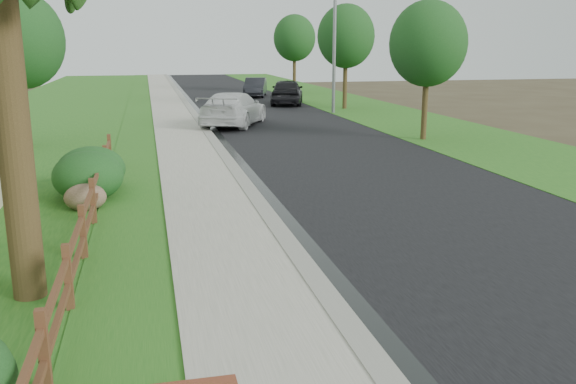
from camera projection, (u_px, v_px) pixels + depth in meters
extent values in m
plane|color=#3C3220|center=(349.00, 377.00, 7.60)|extent=(120.00, 120.00, 0.00)
cube|color=black|center=(250.00, 105.00, 41.75)|extent=(8.00, 90.00, 0.02)
cube|color=gray|center=(188.00, 106.00, 40.83)|extent=(0.40, 90.00, 0.12)
cube|color=black|center=(193.00, 106.00, 40.91)|extent=(0.50, 90.00, 0.00)
cube|color=gray|center=(168.00, 106.00, 40.54)|extent=(2.20, 90.00, 0.10)
cube|color=#205919|center=(139.00, 107.00, 40.13)|extent=(1.60, 90.00, 0.06)
cube|color=#205919|center=(56.00, 109.00, 39.00)|extent=(9.00, 90.00, 0.04)
cube|color=#205919|center=(346.00, 103.00, 43.26)|extent=(6.00, 90.00, 0.04)
cube|color=#50361A|center=(44.00, 353.00, 7.07)|extent=(0.12, 0.12, 1.10)
cube|color=#50361A|center=(68.00, 278.00, 9.34)|extent=(0.12, 0.12, 1.10)
cube|color=#50361A|center=(83.00, 233.00, 11.61)|extent=(0.12, 0.12, 1.10)
cube|color=#50361A|center=(93.00, 202.00, 13.89)|extent=(0.12, 0.12, 1.10)
cube|color=#50361A|center=(100.00, 180.00, 16.16)|extent=(0.12, 0.12, 1.10)
cube|color=#50361A|center=(105.00, 163.00, 18.43)|extent=(0.12, 0.12, 1.10)
cube|color=#50361A|center=(110.00, 150.00, 20.70)|extent=(0.12, 0.12, 1.10)
cube|color=#50361A|center=(58.00, 317.00, 8.23)|extent=(0.08, 2.35, 0.10)
cube|color=#50361A|center=(56.00, 290.00, 8.13)|extent=(0.08, 2.35, 0.10)
cube|color=#50361A|center=(77.00, 258.00, 10.50)|extent=(0.08, 2.35, 0.10)
cube|color=#50361A|center=(75.00, 236.00, 10.41)|extent=(0.08, 2.35, 0.10)
cube|color=#50361A|center=(89.00, 220.00, 12.77)|extent=(0.08, 2.35, 0.10)
cube|color=#50361A|center=(87.00, 202.00, 12.68)|extent=(0.08, 2.35, 0.10)
cube|color=#50361A|center=(97.00, 194.00, 15.05)|extent=(0.08, 2.35, 0.10)
cube|color=#50361A|center=(96.00, 178.00, 14.95)|extent=(0.08, 2.35, 0.10)
cube|color=#50361A|center=(103.00, 174.00, 17.32)|extent=(0.08, 2.35, 0.10)
cube|color=#50361A|center=(102.00, 161.00, 17.22)|extent=(0.08, 2.35, 0.10)
cube|color=#50361A|center=(108.00, 159.00, 19.59)|extent=(0.08, 2.35, 0.10)
cube|color=#50361A|center=(107.00, 147.00, 19.50)|extent=(0.08, 2.35, 0.10)
cylinder|color=#3D3019|center=(13.00, 131.00, 9.33)|extent=(0.52, 0.52, 5.50)
imported|color=silver|center=(233.00, 109.00, 30.96)|extent=(4.51, 6.31, 1.70)
imported|color=black|center=(287.00, 91.00, 41.99)|extent=(3.41, 5.58, 1.77)
imported|color=black|center=(255.00, 87.00, 48.44)|extent=(2.64, 4.73, 1.48)
cylinder|color=gray|center=(335.00, 29.00, 35.72)|extent=(0.20, 0.20, 9.91)
ellipsoid|color=brown|center=(85.00, 197.00, 15.15)|extent=(1.25, 1.11, 0.69)
ellipsoid|color=#174218|center=(88.00, 176.00, 16.07)|extent=(2.34, 2.34, 1.33)
ellipsoid|color=#174218|center=(91.00, 169.00, 17.08)|extent=(2.30, 2.30, 1.28)
cylinder|color=#3D3019|center=(25.00, 101.00, 24.27)|extent=(0.25, 0.25, 3.69)
ellipsoid|color=#174218|center=(19.00, 40.00, 23.72)|extent=(3.45, 3.45, 3.80)
cylinder|color=#3D3019|center=(425.00, 99.00, 26.12)|extent=(0.25, 0.25, 3.58)
ellipsoid|color=#174218|center=(428.00, 44.00, 25.58)|extent=(3.27, 3.27, 3.60)
cylinder|color=#3D3019|center=(345.00, 78.00, 38.88)|extent=(0.27, 0.27, 4.00)
ellipsoid|color=#174218|center=(346.00, 36.00, 38.28)|extent=(3.62, 3.62, 3.98)
cylinder|color=#3D3019|center=(294.00, 69.00, 52.31)|extent=(0.28, 0.28, 4.04)
ellipsoid|color=#174218|center=(294.00, 38.00, 51.70)|extent=(3.56, 3.56, 3.92)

